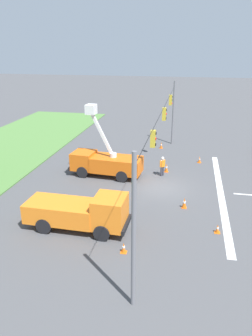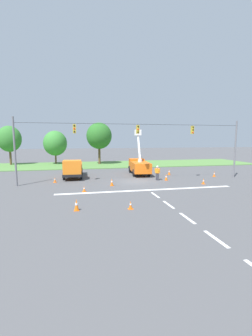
# 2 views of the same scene
# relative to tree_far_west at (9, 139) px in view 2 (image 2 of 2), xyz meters

# --- Properties ---
(ground_plane) EXTENTS (200.00, 200.00, 0.00)m
(ground_plane) POSITION_rel_tree_far_west_xyz_m (19.20, -20.97, -4.97)
(ground_plane) COLOR #4C4C4F
(grass_verge) EXTENTS (56.00, 12.00, 0.10)m
(grass_verge) POSITION_rel_tree_far_west_xyz_m (19.20, -2.97, -4.92)
(grass_verge) COLOR #517F3D
(grass_verge) RESTS_ON ground
(lane_markings) EXTENTS (17.60, 15.25, 0.01)m
(lane_markings) POSITION_rel_tree_far_west_xyz_m (19.20, -27.15, -4.96)
(lane_markings) COLOR silver
(lane_markings) RESTS_ON ground
(signal_gantry) EXTENTS (26.20, 0.33, 7.20)m
(signal_gantry) POSITION_rel_tree_far_west_xyz_m (19.22, -20.97, -0.53)
(signal_gantry) COLOR slate
(signal_gantry) RESTS_ON ground
(tree_far_west) EXTENTS (4.32, 3.74, 7.43)m
(tree_far_west) POSITION_rel_tree_far_west_xyz_m (0.00, 0.00, 0.00)
(tree_far_west) COLOR brown
(tree_far_west) RESTS_ON ground
(tree_west) EXTENTS (4.49, 4.79, 6.56)m
(tree_west) POSITION_rel_tree_far_west_xyz_m (8.24, -0.05, -0.84)
(tree_west) COLOR brown
(tree_west) RESTS_ON ground
(tree_centre) EXTENTS (4.89, 4.90, 8.10)m
(tree_centre) POSITION_rel_tree_far_west_xyz_m (16.65, -2.00, 0.58)
(tree_centre) COLOR brown
(tree_centre) RESTS_ON ground
(utility_truck_bucket_lift) EXTENTS (2.72, 6.49, 6.25)m
(utility_truck_bucket_lift) POSITION_rel_tree_far_west_xyz_m (20.93, -15.85, -3.65)
(utility_truck_bucket_lift) COLOR orange
(utility_truck_bucket_lift) RESTS_ON ground
(utility_truck_support_near) EXTENTS (2.44, 6.54, 2.38)m
(utility_truck_support_near) POSITION_rel_tree_far_west_xyz_m (11.92, -16.63, -3.77)
(utility_truck_support_near) COLOR orange
(utility_truck_support_near) RESTS_ON ground
(road_worker) EXTENTS (0.53, 0.44, 1.77)m
(road_worker) POSITION_rel_tree_far_west_xyz_m (21.86, -20.80, -3.97)
(road_worker) COLOR #383842
(road_worker) RESTS_ON ground
(traffic_cone_foreground_left) EXTENTS (0.36, 0.36, 0.64)m
(traffic_cone_foreground_left) POSITION_rel_tree_far_west_xyz_m (26.03, -24.09, -4.66)
(traffic_cone_foreground_left) COLOR orange
(traffic_cone_foreground_left) RESTS_ON ground
(traffic_cone_foreground_right) EXTENTS (0.36, 0.36, 0.79)m
(traffic_cone_foreground_right) POSITION_rel_tree_far_west_xyz_m (22.89, -21.10, -4.58)
(traffic_cone_foreground_right) COLOR orange
(traffic_cone_foreground_right) RESTS_ON ground
(traffic_cone_mid_left) EXTENTS (0.36, 0.36, 0.61)m
(traffic_cone_mid_left) POSITION_rel_tree_far_west_xyz_m (16.14, -31.14, -4.68)
(traffic_cone_mid_left) COLOR orange
(traffic_cone_mid_left) RESTS_ON ground
(traffic_cone_mid_right) EXTENTS (0.36, 0.36, 0.70)m
(traffic_cone_mid_right) POSITION_rel_tree_far_west_xyz_m (30.09, -19.93, -4.62)
(traffic_cone_mid_right) COLOR orange
(traffic_cone_mid_right) RESTS_ON ground
(traffic_cone_near_bucket) EXTENTS (0.36, 0.36, 0.81)m
(traffic_cone_near_bucket) POSITION_rel_tree_far_west_xyz_m (24.89, -17.23, -4.56)
(traffic_cone_near_bucket) COLOR orange
(traffic_cone_near_bucket) RESTS_ON ground
(traffic_cone_lane_edge_a) EXTENTS (0.36, 0.36, 0.63)m
(traffic_cone_lane_edge_a) POSITION_rel_tree_far_west_xyz_m (9.93, -19.78, -4.66)
(traffic_cone_lane_edge_a) COLOR orange
(traffic_cone_lane_edge_a) RESTS_ON ground
(traffic_cone_lane_edge_b) EXTENTS (0.36, 0.36, 0.80)m
(traffic_cone_lane_edge_b) POSITION_rel_tree_far_west_xyz_m (16.03, -22.92, -4.57)
(traffic_cone_lane_edge_b) COLOR orange
(traffic_cone_lane_edge_b) RESTS_ON ground
(traffic_cone_far_left) EXTENTS (0.36, 0.36, 0.59)m
(traffic_cone_far_left) POSITION_rel_tree_far_west_xyz_m (13.08, -25.04, -4.69)
(traffic_cone_far_left) COLOR orange
(traffic_cone_far_left) RESTS_ON ground
(traffic_cone_far_right) EXTENTS (0.36, 0.36, 0.83)m
(traffic_cone_far_right) POSITION_rel_tree_far_west_xyz_m (12.42, -30.70, -4.55)
(traffic_cone_far_right) COLOR orange
(traffic_cone_far_right) RESTS_ON ground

